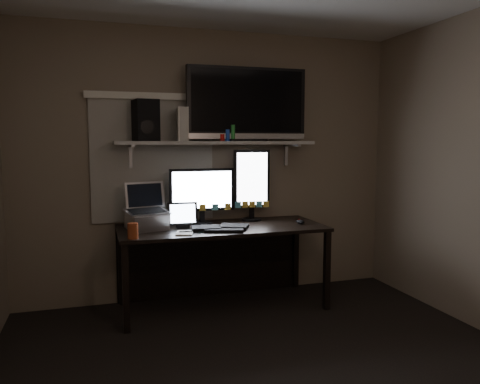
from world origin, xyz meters
name	(u,v)px	position (x,y,z in m)	size (l,w,h in m)	color
back_wall	(212,165)	(0.00, 1.80, 1.25)	(3.60, 3.60, 0.00)	#7B6B58
window_blinds	(153,161)	(-0.55, 1.79, 1.30)	(1.10, 0.02, 1.10)	#B2AFA0
desk	(219,243)	(0.00, 1.55, 0.55)	(1.80, 0.75, 0.73)	black
wall_shelf	(216,143)	(0.00, 1.62, 1.46)	(1.80, 0.35, 0.03)	#AAAAA5
monitor_landscape	(202,196)	(-0.14, 1.61, 0.99)	(0.59, 0.06, 0.52)	black
monitor_portrait	(252,185)	(0.35, 1.66, 1.07)	(0.34, 0.06, 0.68)	black
keyboard	(220,227)	(-0.05, 1.31, 0.75)	(0.50, 0.19, 0.03)	black
mouse	(300,222)	(0.72, 1.35, 0.75)	(0.07, 0.11, 0.04)	black
notepad	(185,233)	(-0.38, 1.20, 0.74)	(0.13, 0.19, 0.01)	silver
tablet	(183,215)	(-0.35, 1.46, 0.84)	(0.26, 0.11, 0.23)	black
file_sorter	(151,210)	(-0.59, 1.72, 0.87)	(0.21, 0.10, 0.27)	black
laptop	(147,207)	(-0.65, 1.46, 0.93)	(0.35, 0.28, 0.39)	#B4B3B8
cup	(133,231)	(-0.79, 1.13, 0.79)	(0.08, 0.08, 0.12)	maroon
sticky_notes	(213,229)	(-0.11, 1.31, 0.73)	(0.32, 0.23, 0.00)	yellow
tv	(247,104)	(0.29, 1.62, 1.81)	(1.12, 0.20, 0.67)	black
game_console	(182,124)	(-0.32, 1.61, 1.63)	(0.08, 0.24, 0.29)	silver
speaker	(146,121)	(-0.63, 1.64, 1.66)	(0.19, 0.24, 0.35)	black
bottles	(228,133)	(0.10, 1.59, 1.56)	(0.24, 0.05, 0.15)	#A50F0C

